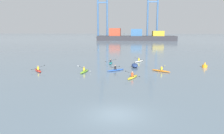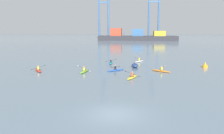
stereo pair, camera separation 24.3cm
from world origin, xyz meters
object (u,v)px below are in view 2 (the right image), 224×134
(gantry_crane_west, at_px, (104,10))
(kayak_red, at_px, (38,70))
(container_barge, at_px, (137,37))
(kayak_teal, at_px, (111,63))
(channel_buoy, at_px, (205,66))
(kayak_orange, at_px, (161,71))
(gantry_crane_west_mid, at_px, (154,11))
(capsized_dinghy, at_px, (135,65))
(kayak_yellow, at_px, (132,77))
(kayak_white, at_px, (139,61))
(kayak_lime, at_px, (84,71))
(kayak_blue, at_px, (116,70))

(gantry_crane_west, distance_m, kayak_red, 119.23)
(container_barge, bearing_deg, kayak_teal, -93.46)
(channel_buoy, bearing_deg, kayak_orange, -150.03)
(gantry_crane_west_mid, height_order, channel_buoy, gantry_crane_west_mid)
(capsized_dinghy, xyz_separation_m, kayak_yellow, (-0.37, -8.98, -0.18))
(kayak_yellow, height_order, kayak_red, kayak_yellow)
(capsized_dinghy, distance_m, kayak_teal, 6.37)
(kayak_teal, bearing_deg, gantry_crane_west, 98.51)
(gantry_crane_west_mid, height_order, kayak_yellow, gantry_crane_west_mid)
(kayak_white, bearing_deg, capsized_dinghy, -97.91)
(capsized_dinghy, height_order, kayak_orange, kayak_orange)
(gantry_crane_west_mid, xyz_separation_m, kayak_lime, (-20.74, -123.58, -19.29))
(gantry_crane_west, relative_size, kayak_lime, 12.16)
(capsized_dinghy, xyz_separation_m, kayak_orange, (4.15, -3.70, -0.18))
(gantry_crane_west_mid, height_order, capsized_dinghy, gantry_crane_west_mid)
(container_barge, distance_m, kayak_white, 96.27)
(kayak_orange, bearing_deg, gantry_crane_west_mid, 85.93)
(capsized_dinghy, distance_m, channel_buoy, 12.37)
(kayak_orange, xyz_separation_m, kayak_white, (-3.19, 10.63, -0.00))
(kayak_lime, bearing_deg, kayak_teal, 71.58)
(container_barge, relative_size, kayak_yellow, 14.43)
(kayak_yellow, bearing_deg, kayak_orange, 49.44)
(container_barge, bearing_deg, gantry_crane_west_mid, 52.49)
(gantry_crane_west, bearing_deg, channel_buoy, -73.39)
(kayak_red, bearing_deg, capsized_dinghy, 18.67)
(gantry_crane_west_mid, xyz_separation_m, kayak_blue, (-15.92, -121.83, -19.29))
(kayak_red, bearing_deg, kayak_teal, 41.45)
(channel_buoy, relative_size, kayak_lime, 0.29)
(kayak_white, bearing_deg, gantry_crane_west, 101.70)
(kayak_lime, relative_size, kayak_yellow, 1.02)
(capsized_dinghy, xyz_separation_m, kayak_white, (0.96, 6.93, -0.18))
(channel_buoy, distance_m, kayak_white, 12.81)
(kayak_lime, bearing_deg, kayak_yellow, -25.52)
(kayak_yellow, bearing_deg, container_barge, 89.16)
(container_barge, xyz_separation_m, kayak_teal, (-5.98, -98.88, -2.32))
(kayak_white, bearing_deg, channel_buoy, -27.49)
(kayak_lime, xyz_separation_m, kayak_blue, (4.82, 1.75, 0.00))
(kayak_orange, bearing_deg, container_barge, 91.54)
(container_barge, bearing_deg, kayak_lime, -94.85)
(gantry_crane_west, distance_m, kayak_orange, 120.23)
(container_barge, distance_m, kayak_blue, 106.91)
(gantry_crane_west_mid, bearing_deg, capsized_dinghy, -96.19)
(gantry_crane_west, distance_m, capsized_dinghy, 115.82)
(gantry_crane_west, relative_size, gantry_crane_west_mid, 1.07)
(channel_buoy, bearing_deg, kayak_yellow, -141.78)
(kayak_orange, bearing_deg, kayak_teal, 137.96)
(channel_buoy, xyz_separation_m, kayak_yellow, (-12.70, -10.00, -0.19))
(kayak_orange, xyz_separation_m, kayak_teal, (-8.86, 7.99, 0.00))
(channel_buoy, height_order, kayak_yellow, channel_buoy)
(kayak_lime, relative_size, kayak_orange, 1.14)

